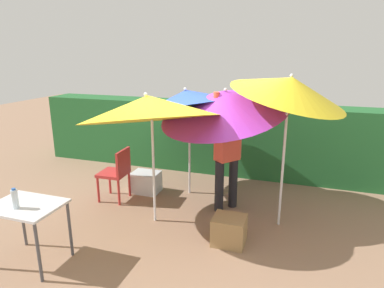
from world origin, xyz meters
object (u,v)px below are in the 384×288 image
folding_table (27,212)px  bottle_water (15,199)px  umbrella_orange (187,99)px  crate_cardboard (229,230)px  umbrella_yellow (149,108)px  chair_plastic (117,171)px  person_vendor (227,153)px  umbrella_rainbow (290,88)px  cooler_box (146,182)px  umbrella_navy (223,102)px

folding_table → bottle_water: 0.23m
umbrella_orange → crate_cardboard: (1.04, -1.34, -1.49)m
umbrella_orange → bottle_water: (-1.14, -2.58, -0.81)m
umbrella_yellow → chair_plastic: (-0.87, 0.50, -1.19)m
person_vendor → umbrella_yellow: bearing=-141.3°
person_vendor → bottle_water: 2.92m
umbrella_yellow → chair_plastic: bearing=150.0°
umbrella_yellow → bottle_water: size_ratio=9.02×
umbrella_rainbow → bottle_water: (-2.77, -1.99, -1.12)m
umbrella_rainbow → bottle_water: umbrella_rainbow is taller
umbrella_rainbow → chair_plastic: size_ratio=2.65×
umbrella_orange → folding_table: (-1.11, -2.48, -1.02)m
umbrella_rainbow → umbrella_orange: bearing=160.0°
cooler_box → umbrella_navy: bearing=-9.9°
folding_table → bottle_water: bearing=-103.6°
umbrella_rainbow → chair_plastic: umbrella_rainbow is taller
umbrella_navy → folding_table: size_ratio=2.81×
chair_plastic → crate_cardboard: bearing=-19.3°
umbrella_orange → umbrella_yellow: (-0.17, -1.12, 0.03)m
person_vendor → cooler_box: person_vendor is taller
person_vendor → chair_plastic: person_vendor is taller
umbrella_rainbow → crate_cardboard: 2.03m
umbrella_yellow → person_vendor: bearing=38.7°
person_vendor → umbrella_navy: bearing=-142.2°
umbrella_yellow → folding_table: umbrella_yellow is taller
umbrella_yellow → person_vendor: size_ratio=1.15×
cooler_box → crate_cardboard: (1.76, -1.16, 0.00)m
crate_cardboard → bottle_water: (-2.17, -1.24, 0.68)m
cooler_box → bottle_water: bottle_water is taller
umbrella_yellow → umbrella_navy: (0.86, 0.69, 0.02)m
umbrella_navy → crate_cardboard: (0.34, -0.91, -1.54)m
umbrella_rainbow → umbrella_navy: 0.99m
chair_plastic → folding_table: (-0.07, -1.86, 0.15)m
cooler_box → crate_cardboard: bearing=-33.4°
cooler_box → umbrella_rainbow: bearing=-10.1°
crate_cardboard → umbrella_navy: bearing=110.4°
umbrella_rainbow → umbrella_yellow: (-1.80, -0.52, -0.28)m
cooler_box → crate_cardboard: same height
umbrella_rainbow → umbrella_navy: size_ratio=1.05×
cooler_box → umbrella_orange: bearing=13.7°
umbrella_orange → person_vendor: (0.77, -0.37, -0.74)m
crate_cardboard → umbrella_rainbow: bearing=51.3°
crate_cardboard → folding_table: folding_table is taller
cooler_box → folding_table: size_ratio=0.60×
chair_plastic → bottle_water: size_ratio=3.71×
chair_plastic → crate_cardboard: size_ratio=2.11×
person_vendor → crate_cardboard: 1.26m
umbrella_orange → cooler_box: bearing=-166.3°
umbrella_orange → person_vendor: size_ratio=1.15×
umbrella_orange → person_vendor: umbrella_orange is taller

